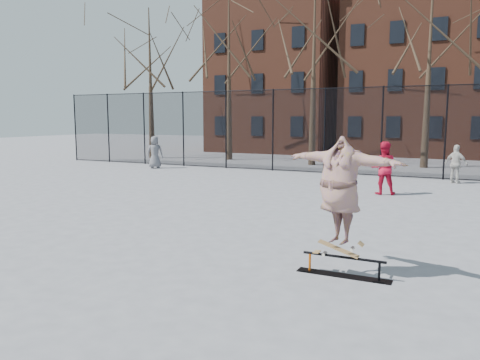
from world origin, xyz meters
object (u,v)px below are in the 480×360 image
at_px(bystander_grey, 155,152).
at_px(bystander_red, 383,168).
at_px(skate_rail, 343,268).
at_px(skateboard, 338,253).
at_px(bystander_white, 456,164).
at_px(skater, 340,198).

xyz_separation_m(bystander_grey, bystander_red, (12.03, -3.45, 0.07)).
xyz_separation_m(skate_rail, skateboard, (-0.09, -0.00, 0.25)).
relative_size(bystander_red, bystander_white, 1.17).
height_order(skate_rail, skater, skater).
height_order(skate_rail, bystander_grey, bystander_grey).
height_order(bystander_red, bystander_white, bystander_red).
height_order(skate_rail, skateboard, skateboard).
height_order(skater, bystander_red, skater).
xyz_separation_m(skate_rail, bystander_red, (-0.78, 8.92, 0.77)).
relative_size(skate_rail, bystander_red, 0.86).
bearing_deg(bystander_grey, skateboard, 107.92).
bearing_deg(skateboard, skater, 0.00).
xyz_separation_m(skater, bystander_grey, (-12.72, 12.37, -0.48)).
height_order(skater, bystander_white, skater).
xyz_separation_m(skater, bystander_red, (-0.69, 8.92, -0.41)).
relative_size(skateboard, skater, 0.35).
height_order(bystander_grey, bystander_red, bystander_red).
bearing_deg(bystander_red, skate_rail, 82.21).
xyz_separation_m(skate_rail, bystander_white, (1.41, 12.98, 0.64)).
distance_m(skateboard, bystander_white, 13.07).
bearing_deg(skateboard, bystander_red, 94.42).
bearing_deg(bystander_red, bystander_white, -131.20).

